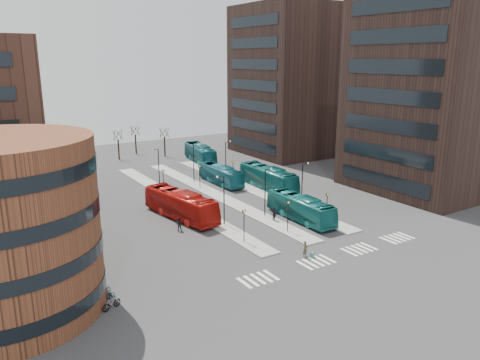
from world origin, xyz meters
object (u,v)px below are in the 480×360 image
commuter_b (274,214)px  bicycle_near (106,297)px  teal_bus_d (200,153)px  teal_bus_b (221,175)px  suitcase (312,255)px  commuter_c (288,213)px  teal_bus_a (300,208)px  red_bus (181,205)px  teal_bus_c (268,178)px  bicycle_mid (111,303)px  commuter_a (179,224)px  traveller (305,249)px  bicycle_far (102,291)px

commuter_b → bicycle_near: size_ratio=1.09×
teal_bus_d → bicycle_near: (-31.67, -44.07, -1.26)m
teal_bus_b → teal_bus_d: teal_bus_d is taller
suitcase → commuter_c: bearing=49.2°
commuter_b → commuter_c: size_ratio=1.23×
suitcase → teal_bus_a: 11.49m
teal_bus_b → commuter_c: bearing=-93.6°
commuter_b → bicycle_near: bearing=108.2°
suitcase → commuter_b: commuter_b is taller
red_bus → teal_bus_c: 18.04m
red_bus → bicycle_near: size_ratio=7.42×
bicycle_mid → bicycle_near: bearing=-20.3°
teal_bus_b → commuter_a: (-14.79, -15.86, -0.67)m
traveller → bicycle_mid: size_ratio=0.96×
red_bus → teal_bus_b: bearing=33.8°
bicycle_near → bicycle_far: size_ratio=1.01×
commuter_a → bicycle_near: (-12.13, -11.88, -0.37)m
suitcase → bicycle_near: bicycle_near is taller
commuter_b → bicycle_far: commuter_b is taller
teal_bus_c → traveller: (-11.73, -22.94, -0.90)m
teal_bus_d → commuter_a: (-19.53, -32.19, -0.89)m
suitcase → traveller: (-0.56, 0.45, 0.59)m
commuter_a → bicycle_mid: bearing=66.0°
commuter_a → bicycle_near: size_ratio=0.97×
teal_bus_a → bicycle_mid: size_ratio=6.27×
teal_bus_b → teal_bus_d: 17.01m
commuter_c → commuter_a: bearing=-70.1°
suitcase → teal_bus_b: bearing=62.9°
red_bus → bicycle_near: (-14.31, -15.94, -1.31)m
teal_bus_d → commuter_a: size_ratio=7.48×
bicycle_near → bicycle_mid: bicycle_mid is taller
suitcase → commuter_c: 11.68m
traveller → commuter_a: 15.68m
teal_bus_b → teal_bus_d: bearing=74.3°
teal_bus_a → commuter_b: 3.43m
bicycle_mid → bicycle_far: 2.54m
teal_bus_c → bicycle_mid: size_ratio=7.07×
suitcase → teal_bus_b: 30.68m
teal_bus_d → commuter_a: bearing=-111.3°
suitcase → commuter_b: size_ratio=0.28×
commuter_a → bicycle_near: commuter_a is taller
commuter_a → commuter_c: bearing=-176.7°
teal_bus_a → red_bus: bearing=146.3°
teal_bus_d → traveller: 47.35m
commuter_b → teal_bus_b: bearing=-11.9°
teal_bus_a → teal_bus_b: bearing=90.5°
commuter_c → suitcase: bearing=9.0°
red_bus → commuter_b: red_bus is taller
traveller → bicycle_far: (-19.85, 2.87, -0.41)m
teal_bus_a → teal_bus_d: size_ratio=0.91×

